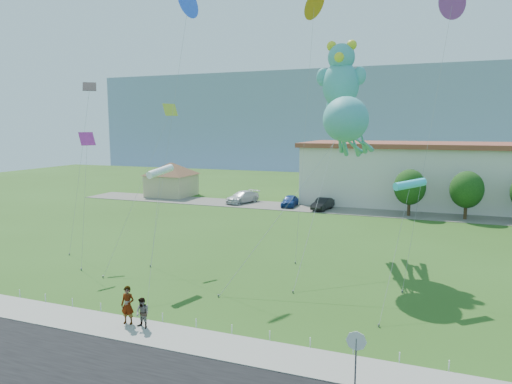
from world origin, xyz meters
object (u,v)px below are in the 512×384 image
at_px(parked_car_white, 242,197).
at_px(parked_car_black, 323,204).
at_px(pedestrian_left, 128,305).
at_px(pedestrian_right, 142,313).
at_px(pavilion, 171,176).
at_px(octopus_kite, 348,129).
at_px(parked_car_blue, 290,201).
at_px(stop_sign, 356,347).
at_px(teddy_bear_kite, 341,79).

bearing_deg(parked_car_white, parked_car_black, 12.67).
bearing_deg(pedestrian_left, pedestrian_right, -15.09).
distance_m(pavilion, pedestrian_left, 45.71).
bearing_deg(octopus_kite, parked_car_blue, 115.77).
height_order(pedestrian_right, octopus_kite, octopus_kite).
bearing_deg(parked_car_blue, parked_car_black, -13.93).
bearing_deg(pedestrian_left, octopus_kite, 53.25).
bearing_deg(parked_car_white, pedestrian_right, -55.85).
relative_size(stop_sign, pedestrian_left, 1.25).
height_order(pedestrian_right, parked_car_black, pedestrian_right).
height_order(pedestrian_left, parked_car_black, pedestrian_left).
relative_size(parked_car_blue, parked_car_black, 0.97).
distance_m(parked_car_blue, octopus_kite, 26.91).
height_order(pedestrian_left, octopus_kite, octopus_kite).
bearing_deg(octopus_kite, pedestrian_left, -120.50).
bearing_deg(pedestrian_left, stop_sign, -15.45).
bearing_deg(pavilion, pedestrian_right, -60.85).
xyz_separation_m(parked_car_blue, parked_car_black, (4.53, -0.89, 0.00)).
distance_m(pedestrian_right, parked_car_black, 36.79).
bearing_deg(parked_car_black, parked_car_blue, 178.63).
bearing_deg(parked_car_black, pedestrian_right, -82.22).
xyz_separation_m(pedestrian_left, pedestrian_right, (1.00, -0.16, -0.22)).
bearing_deg(parked_car_white, parked_car_blue, 15.71).
relative_size(stop_sign, parked_car_blue, 0.59).
height_order(stop_sign, octopus_kite, octopus_kite).
xyz_separation_m(octopus_kite, teddy_bear_kite, (-1.31, 3.70, 3.92)).
distance_m(pedestrian_left, parked_car_blue, 37.57).
distance_m(pedestrian_left, octopus_kite, 19.38).
xyz_separation_m(pavilion, parked_car_white, (12.43, -2.34, -2.18)).
height_order(pedestrian_left, teddy_bear_kite, teddy_bear_kite).
bearing_deg(teddy_bear_kite, pedestrian_left, -111.82).
bearing_deg(pavilion, octopus_kite, -40.12).
xyz_separation_m(pedestrian_left, parked_car_blue, (-2.27, 37.50, -0.32)).
xyz_separation_m(pavilion, stop_sign, (33.50, -42.21, -1.15)).
bearing_deg(teddy_bear_kite, stop_sign, -77.42).
relative_size(stop_sign, parked_car_black, 0.57).
bearing_deg(stop_sign, pavilion, 128.44).
height_order(pedestrian_left, parked_car_white, pedestrian_left).
xyz_separation_m(stop_sign, teddy_bear_kite, (-4.56, 20.41, 12.18)).
height_order(pedestrian_left, parked_car_blue, pedestrian_left).
bearing_deg(teddy_bear_kite, pedestrian_right, -108.95).
relative_size(pavilion, parked_car_white, 1.71).
height_order(pavilion, teddy_bear_kite, teddy_bear_kite).
height_order(pavilion, pedestrian_left, pavilion).
bearing_deg(teddy_bear_kite, parked_car_blue, 116.93).
bearing_deg(parked_car_blue, octopus_kite, -67.05).
bearing_deg(parked_car_white, teddy_bear_kite, -30.40).
bearing_deg(parked_car_blue, parked_car_white, 173.62).
xyz_separation_m(parked_car_blue, octopus_kite, (10.97, -22.73, 9.35)).
bearing_deg(parked_car_white, octopus_kite, -33.15).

